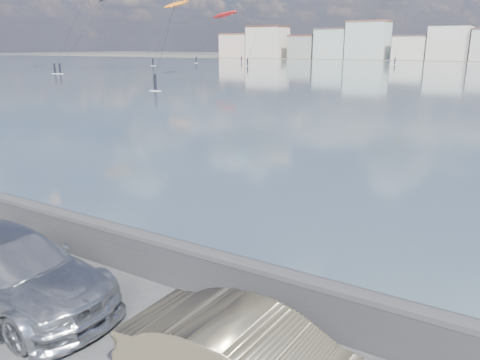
# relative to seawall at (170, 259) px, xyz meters

# --- Properties ---
(ground) EXTENTS (700.00, 700.00, 0.00)m
(ground) POSITION_rel_seawall_xyz_m (0.00, -2.70, -0.58)
(ground) COLOR #333335
(ground) RESTS_ON ground
(seawall) EXTENTS (400.00, 0.36, 1.08)m
(seawall) POSITION_rel_seawall_xyz_m (0.00, 0.00, 0.00)
(seawall) COLOR #28282B
(seawall) RESTS_ON ground
(car_silver) EXTENTS (5.17, 2.22, 1.48)m
(car_silver) POSITION_rel_seawall_xyz_m (-2.17, -2.34, 0.16)
(car_silver) COLOR #B1B3B9
(car_silver) RESTS_ON ground
(kitesurfer_1) EXTENTS (9.34, 17.38, 16.65)m
(kitesurfer_1) POSITION_rel_seawall_xyz_m (-82.84, 128.02, 14.21)
(kitesurfer_1) COLOR red
(kitesurfer_1) RESTS_ON ground
(kitesurfer_7) EXTENTS (5.05, 12.56, 17.63)m
(kitesurfer_7) POSITION_rel_seawall_xyz_m (-78.08, 97.31, 15.15)
(kitesurfer_7) COLOR orange
(kitesurfer_7) RESTS_ON ground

